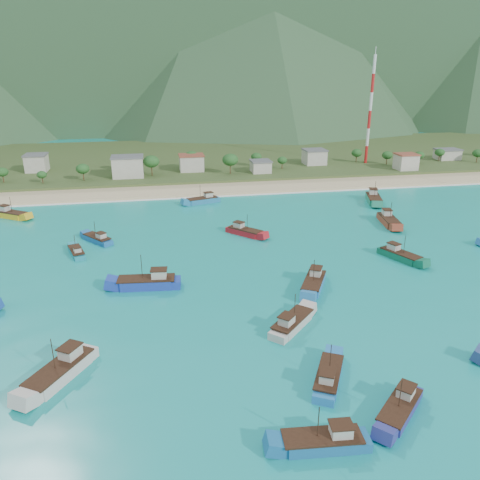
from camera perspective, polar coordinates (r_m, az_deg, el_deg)
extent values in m
plane|color=#0D7B91|center=(93.23, 1.73, -5.51)|extent=(600.00, 600.00, 0.00)
cube|color=beige|center=(166.99, -4.11, 6.12)|extent=(400.00, 18.00, 1.20)
cube|color=#385123|center=(226.38, -5.98, 9.79)|extent=(400.00, 110.00, 2.40)
cube|color=white|center=(157.86, -3.69, 5.31)|extent=(400.00, 2.50, 0.08)
cube|color=#385942|center=(504.99, 5.89, 26.86)|extent=(1100.00, 160.00, 200.00)
cube|color=#284C2D|center=(384.16, -15.34, 24.70)|extent=(800.00, 160.00, 150.00)
cone|color=#284C2D|center=(392.49, 0.97, 26.70)|extent=(280.00, 280.00, 170.00)
cube|color=beige|center=(206.10, -23.54, 8.57)|extent=(7.87, 8.59, 6.37)
cube|color=beige|center=(184.15, -13.50, 8.64)|extent=(11.34, 8.80, 7.42)
cube|color=beige|center=(191.25, -5.93, 9.29)|extent=(9.36, 7.81, 6.05)
cube|color=beige|center=(187.78, 2.53, 8.90)|extent=(7.34, 7.41, 4.26)
cube|color=beige|center=(206.55, 9.04, 9.93)|extent=(8.72, 8.41, 5.87)
cube|color=beige|center=(204.32, 19.58, 8.93)|extent=(7.85, 6.98, 5.97)
cube|color=beige|center=(234.77, 23.95, 9.49)|extent=(9.98, 7.14, 4.28)
cylinder|color=red|center=(213.96, 15.12, 10.05)|extent=(1.20, 1.20, 7.37)
cylinder|color=white|center=(212.87, 15.30, 11.99)|extent=(1.20, 1.20, 7.37)
cylinder|color=red|center=(212.04, 15.49, 13.96)|extent=(1.20, 1.20, 7.37)
cylinder|color=white|center=(211.46, 15.68, 15.94)|extent=(1.20, 1.20, 7.37)
cylinder|color=red|center=(211.13, 15.88, 17.92)|extent=(1.20, 1.20, 7.37)
cylinder|color=white|center=(211.06, 16.08, 19.91)|extent=(1.20, 1.20, 7.37)
cube|color=#1A5EA2|center=(121.12, -17.01, 0.00)|extent=(7.98, 9.09, 1.71)
cube|color=beige|center=(119.07, -16.59, 0.49)|extent=(2.67, 2.74, 1.39)
cylinder|color=#382114|center=(120.67, -17.28, 1.30)|extent=(0.12, 0.12, 3.84)
cube|color=teal|center=(114.32, -19.30, -1.51)|extent=(4.94, 8.72, 1.52)
cube|color=beige|center=(112.26, -19.22, -1.14)|extent=(2.05, 2.28, 1.24)
cylinder|color=#382114|center=(113.93, -19.49, -0.28)|extent=(0.12, 0.12, 3.42)
cube|color=gold|center=(150.03, -26.12, 2.70)|extent=(11.10, 9.03, 2.03)
cube|color=beige|center=(151.28, -26.80, 3.45)|extent=(3.25, 3.12, 1.65)
cylinder|color=#382114|center=(148.72, -26.15, 3.89)|extent=(0.12, 0.12, 4.57)
cube|color=red|center=(120.59, 0.66, 0.87)|extent=(9.15, 9.67, 1.87)
cube|color=beige|center=(121.24, -0.14, 1.83)|extent=(2.97, 3.00, 1.52)
cylinder|color=#382114|center=(119.29, 0.89, 2.19)|extent=(0.12, 0.12, 4.21)
cube|color=beige|center=(71.76, -21.09, -14.97)|extent=(9.35, 11.98, 2.17)
cube|color=beige|center=(72.15, -19.98, -12.73)|extent=(3.30, 3.46, 1.76)
cylinder|color=#382114|center=(69.47, -21.83, -12.84)|extent=(0.12, 0.12, 4.88)
cube|color=#2673B3|center=(92.87, 8.94, -5.45)|extent=(8.25, 11.41, 2.03)
cube|color=beige|center=(94.17, 9.23, -3.86)|extent=(3.02, 3.21, 1.65)
cylinder|color=#382114|center=(90.93, 8.99, -3.74)|extent=(0.12, 0.12, 4.58)
cube|color=#BBB4AB|center=(79.17, 6.41, -10.17)|extent=(9.63, 9.78, 1.93)
cube|color=beige|center=(76.62, 5.70, -9.74)|extent=(3.07, 3.08, 1.57)
cylinder|color=#382114|center=(78.12, 6.70, -7.99)|extent=(0.12, 0.12, 4.34)
cube|color=#1C3BA7|center=(93.70, -11.32, -5.29)|extent=(12.69, 4.89, 2.25)
cube|color=beige|center=(92.59, -9.84, -4.12)|extent=(3.03, 2.54, 1.83)
cylinder|color=#382114|center=(92.30, -11.91, -3.25)|extent=(0.12, 0.12, 5.07)
cube|color=#207B5E|center=(156.44, 15.98, 4.70)|extent=(7.39, 13.13, 2.29)
cube|color=beige|center=(158.39, 15.92, 5.67)|extent=(3.07, 3.43, 1.86)
cylinder|color=#382114|center=(154.85, 16.15, 5.96)|extent=(0.12, 0.12, 5.15)
cube|color=teal|center=(150.14, -4.63, 4.73)|extent=(11.25, 6.13, 1.96)
cube|color=beige|center=(150.51, -3.87, 5.49)|extent=(2.91, 2.59, 1.59)
cylinder|color=#382114|center=(149.10, -4.88, 5.88)|extent=(0.12, 0.12, 4.41)
cube|color=#165E97|center=(58.38, 9.94, -23.26)|extent=(10.44, 3.93, 1.86)
cube|color=beige|center=(57.76, 12.20, -21.75)|extent=(2.48, 2.07, 1.51)
cylinder|color=#382114|center=(56.23, 9.53, -21.10)|extent=(0.12, 0.12, 4.18)
cube|color=#106346|center=(111.22, 19.00, -1.97)|extent=(7.03, 10.91, 1.92)
cube|color=beige|center=(111.81, 18.23, -0.81)|extent=(2.72, 2.96, 1.56)
cylinder|color=#382114|center=(109.82, 19.42, -0.56)|extent=(0.12, 0.12, 4.31)
cube|color=#923924|center=(135.30, 17.68, 2.12)|extent=(5.51, 12.17, 2.13)
cube|color=beige|center=(136.93, 17.47, 3.21)|extent=(2.59, 3.01, 1.73)
cylinder|color=#382114|center=(133.72, 17.92, 3.45)|extent=(0.12, 0.12, 4.80)
cube|color=#2071BA|center=(67.89, 10.74, -16.21)|extent=(7.40, 10.20, 1.82)
cube|color=beige|center=(65.27, 10.58, -16.08)|extent=(2.70, 2.88, 1.48)
cylinder|color=#382114|center=(66.66, 10.97, -13.88)|extent=(0.12, 0.12, 4.10)
cube|color=navy|center=(64.75, 18.82, -19.14)|extent=(9.21, 8.85, 1.79)
cube|color=beige|center=(65.34, 19.58, -17.03)|extent=(2.87, 2.85, 1.46)
cylinder|color=#382114|center=(62.56, 18.96, -17.34)|extent=(0.12, 0.12, 4.03)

